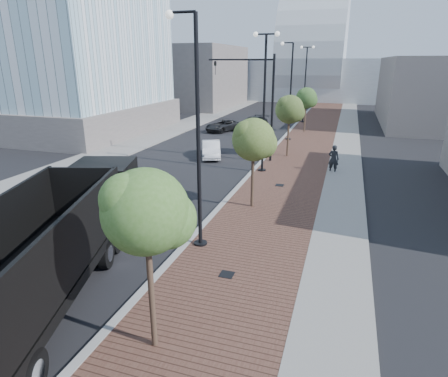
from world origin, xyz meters
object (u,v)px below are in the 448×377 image
(white_sedan, at_px, (211,149))
(dark_car_mid, at_px, (223,125))
(dump_truck, at_px, (79,226))
(pedestrian, at_px, (334,159))

(white_sedan, xyz_separation_m, dark_car_mid, (-2.91, 12.00, -0.03))
(dump_truck, relative_size, pedestrian, 6.82)
(white_sedan, bearing_deg, dark_car_mid, 82.66)
(dump_truck, xyz_separation_m, white_sedan, (-0.98, 17.65, -0.84))
(dark_car_mid, distance_m, pedestrian, 18.69)
(white_sedan, height_order, dark_car_mid, white_sedan)
(dump_truck, relative_size, dark_car_mid, 3.00)
(dump_truck, relative_size, white_sedan, 3.38)
(dark_car_mid, xyz_separation_m, pedestrian, (12.63, -13.78, 0.37))
(white_sedan, height_order, pedestrian, pedestrian)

